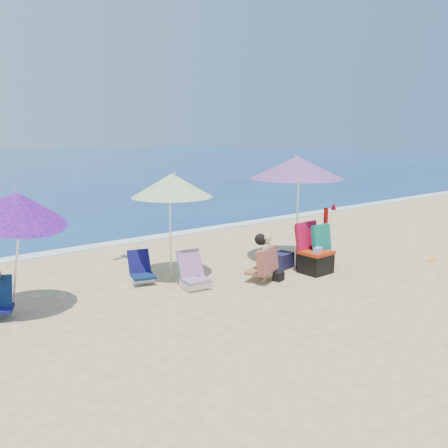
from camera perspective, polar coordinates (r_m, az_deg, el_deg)
ground at (r=9.33m, az=5.33°, el=-7.33°), size 120.00×120.00×0.00m
foam at (r=13.33m, az=-10.09°, el=-1.87°), size 120.00×0.50×0.04m
umbrella_turquoise at (r=10.88m, az=8.62°, el=6.61°), size 2.40×2.40×2.42m
umbrella_striped at (r=9.54m, az=-6.16°, el=4.55°), size 2.09×2.09×2.14m
umbrella_blue at (r=8.20m, az=-23.21°, el=1.91°), size 2.00×2.04×2.14m
furled_umbrella at (r=11.29m, az=12.03°, el=-0.53°), size 0.20×0.33×1.33m
chair_navy at (r=9.66m, az=-9.79°, el=-5.80°), size 0.57×0.71×0.61m
chair_rainbow at (r=9.21m, az=-3.52°, el=-6.37°), size 0.60×0.70×0.68m
camp_chair_left at (r=10.26m, az=10.65°, el=-3.97°), size 0.62×0.63×1.05m
camp_chair_right at (r=10.46m, az=10.49°, el=-3.40°), size 0.65×0.72×1.01m
person_center at (r=9.49m, az=4.88°, el=-4.09°), size 0.73×0.69×0.96m
bag_black_a at (r=9.37m, az=-3.78°, el=-6.57°), size 0.35×0.32×0.21m
bag_navy_b at (r=10.54m, az=6.84°, el=-4.29°), size 0.50×0.41×0.34m
bag_black_b at (r=9.68m, az=6.45°, el=-6.15°), size 0.26×0.21×0.17m
orange_item at (r=12.08m, az=23.29°, el=-3.91°), size 0.24×0.12×0.03m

